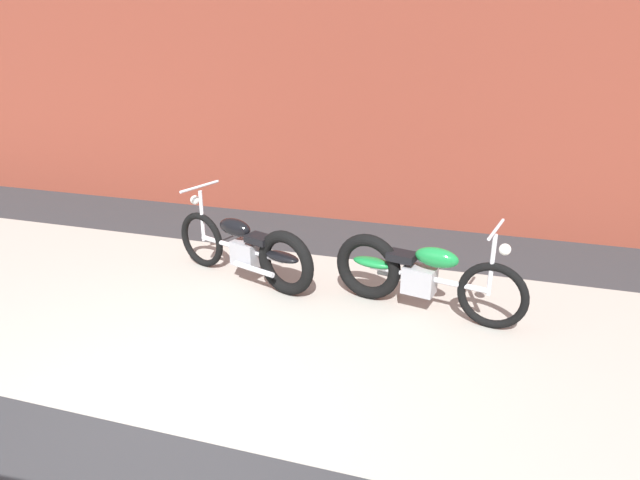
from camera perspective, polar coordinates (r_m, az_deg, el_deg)
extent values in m
plane|color=#2D2D30|center=(4.41, -16.15, -18.40)|extent=(80.00, 80.00, 0.00)
cube|color=#9E998E|center=(5.67, -6.71, -7.96)|extent=(36.00, 3.50, 0.01)
cube|color=brown|center=(8.24, 2.52, 18.02)|extent=(36.00, 0.50, 4.60)
torus|color=black|center=(6.83, -12.05, 0.02)|extent=(0.67, 0.29, 0.68)
torus|color=black|center=(5.98, -3.55, -2.37)|extent=(0.73, 0.36, 0.73)
cylinder|color=silver|center=(6.38, -8.09, -0.87)|extent=(1.19, 0.45, 0.06)
cube|color=#99999E|center=(6.34, -7.55, -1.36)|extent=(0.37, 0.31, 0.28)
ellipsoid|color=black|center=(6.35, -8.73, 1.30)|extent=(0.48, 0.32, 0.20)
ellipsoid|color=black|center=(5.99, -3.93, -1.73)|extent=(0.47, 0.31, 0.10)
cube|color=black|center=(6.14, -6.27, 0.12)|extent=(0.33, 0.28, 0.08)
cylinder|color=silver|center=(6.70, -12.01, 2.42)|extent=(0.06, 0.06, 0.62)
cylinder|color=silver|center=(6.60, -12.25, 5.38)|extent=(0.22, 0.56, 0.03)
sphere|color=white|center=(6.72, -12.71, 4.03)|extent=(0.11, 0.11, 0.11)
cylinder|color=silver|center=(6.12, -6.81, -2.99)|extent=(0.54, 0.23, 0.06)
torus|color=black|center=(5.57, 17.27, -5.49)|extent=(0.68, 0.22, 0.68)
torus|color=black|center=(5.90, 4.96, -2.75)|extent=(0.74, 0.28, 0.73)
cylinder|color=silver|center=(5.69, 10.95, -3.85)|extent=(1.22, 0.31, 0.06)
cube|color=#99999E|center=(5.73, 10.16, -4.06)|extent=(0.36, 0.28, 0.28)
ellipsoid|color=#197A38|center=(5.58, 11.89, -1.78)|extent=(0.47, 0.28, 0.20)
ellipsoid|color=#197A38|center=(5.86, 5.42, -2.31)|extent=(0.47, 0.27, 0.10)
cube|color=black|center=(5.70, 8.41, -1.67)|extent=(0.32, 0.25, 0.08)
cylinder|color=silver|center=(5.45, 17.22, -2.49)|extent=(0.05, 0.05, 0.62)
cylinder|color=silver|center=(5.33, 17.63, 1.06)|extent=(0.15, 0.57, 0.03)
sphere|color=white|center=(5.37, 18.46, -0.93)|extent=(0.11, 0.11, 0.11)
cylinder|color=silver|center=(5.96, 8.41, -3.76)|extent=(0.55, 0.17, 0.06)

